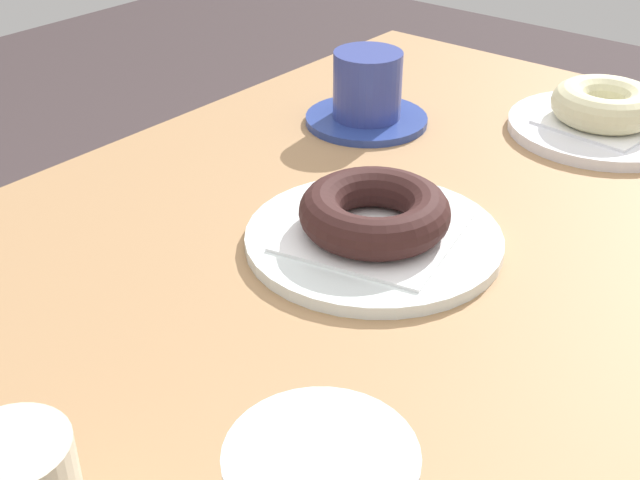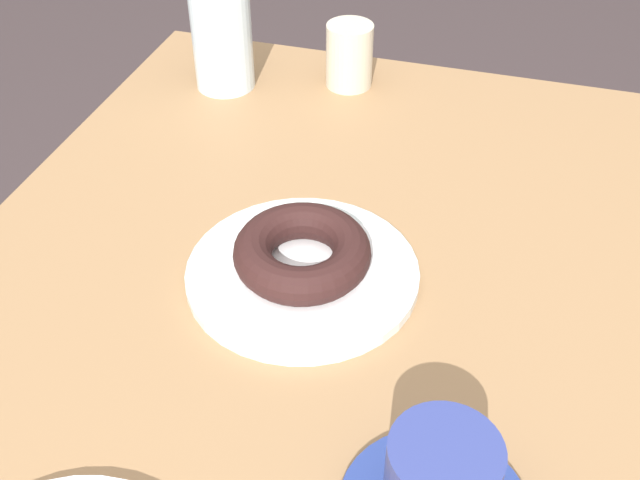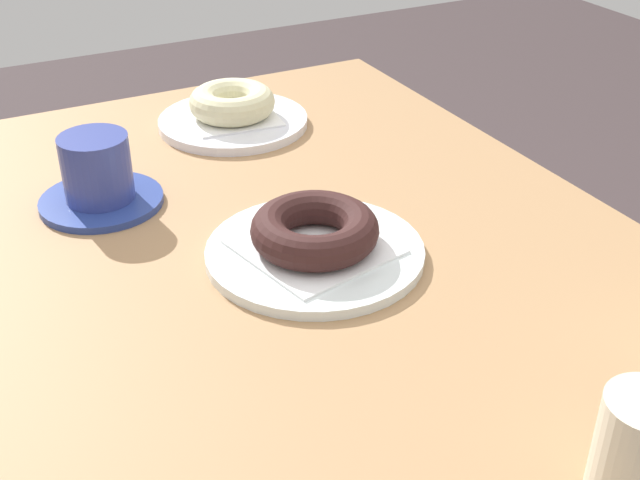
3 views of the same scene
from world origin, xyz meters
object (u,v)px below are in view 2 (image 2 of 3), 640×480
object	(u,v)px
water_glass	(222,35)
sugar_jar	(349,55)
plate_chocolate_ring	(305,274)
donut_chocolate_ring	(305,252)

from	to	relation	value
water_glass	sugar_jar	bearing A→B (deg)	106.90
plate_chocolate_ring	water_glass	distance (m)	0.39
sugar_jar	plate_chocolate_ring	bearing A→B (deg)	8.53
plate_chocolate_ring	water_glass	world-z (taller)	water_glass
donut_chocolate_ring	water_glass	bearing A→B (deg)	-147.11
donut_chocolate_ring	water_glass	distance (m)	0.39
donut_chocolate_ring	sugar_jar	world-z (taller)	sugar_jar
plate_chocolate_ring	sugar_jar	xyz separation A→B (m)	(-0.37, -0.06, 0.04)
donut_chocolate_ring	water_glass	size ratio (longest dim) A/B	0.92
plate_chocolate_ring	donut_chocolate_ring	xyz separation A→B (m)	(-0.00, 0.00, 0.03)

